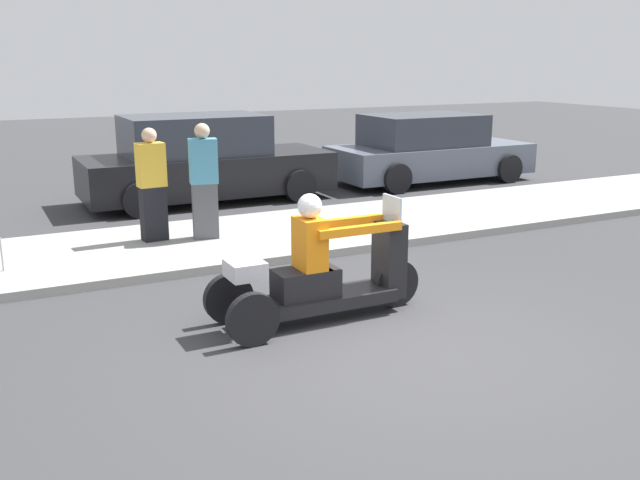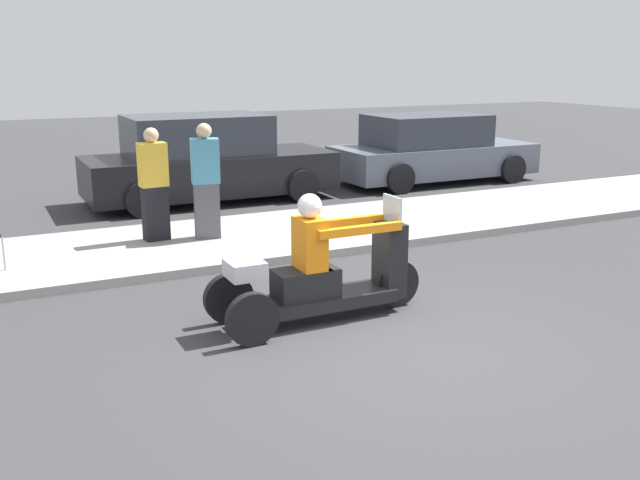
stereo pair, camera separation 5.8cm
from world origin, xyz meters
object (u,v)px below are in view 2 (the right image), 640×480
spectator_far_back (206,183)px  parked_car_lot_center (206,161)px  spectator_with_child (154,187)px  parked_car_lot_left (431,150)px  motorcycle_trike (321,276)px

spectator_far_back → parked_car_lot_center: size_ratio=0.36×
spectator_with_child → parked_car_lot_left: spectator_with_child is taller
parked_car_lot_left → spectator_with_child: bearing=-156.9°
spectator_with_child → spectator_far_back: bearing=-16.6°
spectator_far_back → spectator_with_child: 0.76m
spectator_with_child → parked_car_lot_center: bearing=60.3°
motorcycle_trike → parked_car_lot_center: (0.90, 6.90, 0.30)m
motorcycle_trike → parked_car_lot_center: bearing=82.6°
motorcycle_trike → spectator_with_child: (-0.87, 3.81, 0.43)m
spectator_far_back → parked_car_lot_left: 7.08m
spectator_with_child → parked_car_lot_left: size_ratio=0.36×
spectator_with_child → parked_car_lot_left: bearing=23.1°
spectator_far_back → parked_car_lot_left: spectator_far_back is taller
spectator_far_back → parked_car_lot_center: bearing=72.6°
motorcycle_trike → parked_car_lot_left: size_ratio=0.53×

